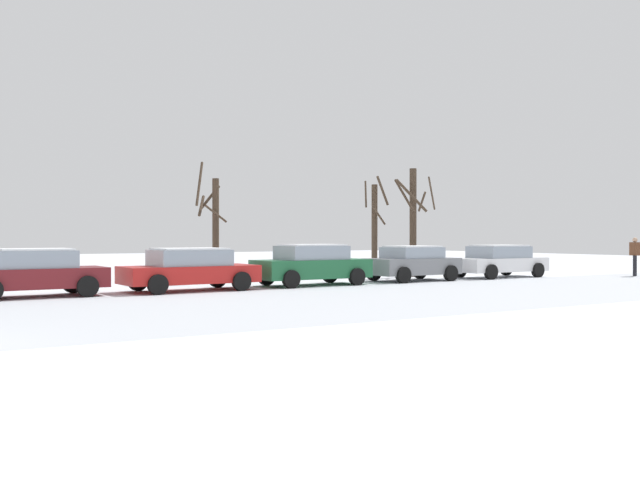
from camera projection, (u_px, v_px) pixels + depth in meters
parked_car_maroon at (35, 272)px, 21.09m from camera, size 4.12×2.06×1.46m
parked_car_red at (190, 269)px, 23.46m from camera, size 4.50×2.19×1.43m
parked_car_green at (312, 264)px, 26.10m from camera, size 4.41×2.10×1.53m
parked_car_gray at (412, 263)px, 28.70m from camera, size 3.87×2.18×1.43m
parked_car_white at (499, 261)px, 31.13m from camera, size 4.58×2.13×1.43m
pedestrian_crossing at (635, 253)px, 32.06m from camera, size 0.39×0.45×1.77m
tree_far_mid at (214, 225)px, 27.37m from camera, size 1.33×1.51×4.78m
tree_far_right at (413, 219)px, 31.66m from camera, size 2.25×1.79×4.87m
tree_far_left at (375, 227)px, 32.23m from camera, size 1.24×1.24×4.54m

